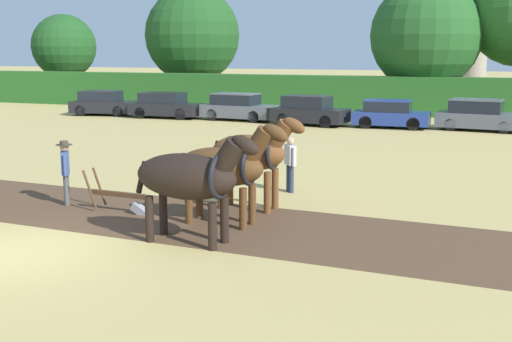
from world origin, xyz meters
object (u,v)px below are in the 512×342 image
object	(u,v)px
tree_far_left	(64,47)
draft_horse_lead_left	(191,177)
tree_left	(193,35)
parked_car_far_left	(103,103)
parked_car_left	(165,106)
parked_car_center_left	(238,107)
parked_car_center	(309,111)
parked_car_center_right	(390,114)
draft_horse_lead_right	(225,167)
plow	(123,200)
tree_center_left	(426,35)
farmer_beside_team	(290,161)
farmer_at_plow	(65,168)
parked_car_right	(479,116)
draft_horse_trail_left	(252,153)

from	to	relation	value
tree_far_left	draft_horse_lead_left	world-z (taller)	tree_far_left
draft_horse_lead_left	tree_left	bearing A→B (deg)	118.50
tree_far_left	parked_car_far_left	world-z (taller)	tree_far_left
parked_car_left	parked_car_center_left	distance (m)	4.56
tree_far_left	parked_car_center_left	world-z (taller)	tree_far_left
parked_car_center	parked_car_center_right	bearing A→B (deg)	11.45
draft_horse_lead_right	tree_far_left	bearing A→B (deg)	134.08
plow	parked_car_center_right	distance (m)	20.33
parked_car_center_left	parked_car_center	bearing A→B (deg)	-5.56
draft_horse_lead_right	parked_car_left	bearing A→B (deg)	124.30
tree_far_left	tree_center_left	distance (m)	29.33
tree_center_left	farmer_beside_team	xyz separation A→B (m)	(-0.82, -25.48, -3.97)
parked_car_center_left	parked_car_center	size ratio (longest dim) A/B	1.04
parked_car_far_left	plow	bearing A→B (deg)	-66.45
farmer_beside_team	farmer_at_plow	bearing A→B (deg)	177.05
plow	parked_car_far_left	distance (m)	24.95
parked_car_left	parked_car_right	size ratio (longest dim) A/B	1.00
plow	parked_car_center	world-z (taller)	parked_car_center
tree_far_left	farmer_beside_team	bearing A→B (deg)	-44.31
tree_center_left	parked_car_center	bearing A→B (deg)	-117.50
plow	tree_left	bearing A→B (deg)	115.60
draft_horse_lead_right	farmer_at_plow	world-z (taller)	draft_horse_lead_right
tree_far_left	farmer_beside_team	world-z (taller)	tree_far_left
farmer_at_plow	tree_far_left	bearing A→B (deg)	91.16
parked_car_far_left	parked_car_center_left	bearing A→B (deg)	-10.52
tree_left	parked_car_center_left	bearing A→B (deg)	-52.69
farmer_beside_team	draft_horse_lead_right	bearing A→B (deg)	-133.33
tree_left	draft_horse_lead_left	size ratio (longest dim) A/B	2.97
parked_car_left	draft_horse_lead_right	bearing A→B (deg)	-60.84
parked_car_center_left	parked_car_right	world-z (taller)	parked_car_right
tree_left	parked_car_far_left	size ratio (longest dim) A/B	2.06
farmer_at_plow	parked_car_center_right	size ratio (longest dim) A/B	0.43
tree_far_left	parked_car_center_right	bearing A→B (deg)	-21.68
farmer_at_plow	parked_car_right	size ratio (longest dim) A/B	0.39
tree_far_left	tree_left	size ratio (longest dim) A/B	0.80
tree_center_left	draft_horse_trail_left	world-z (taller)	tree_center_left
plow	parked_car_far_left	world-z (taller)	parked_car_far_left
tree_center_left	plow	world-z (taller)	tree_center_left
farmer_beside_team	parked_car_left	xyz separation A→B (m)	(-13.07, 16.64, -0.17)
farmer_at_plow	parked_car_right	xyz separation A→B (m)	(9.47, 20.31, -0.23)
draft_horse_lead_left	draft_horse_trail_left	distance (m)	3.16
draft_horse_lead_left	farmer_at_plow	bearing A→B (deg)	159.85
tree_left	parked_car_right	xyz separation A→B (m)	(20.90, -10.42, -4.30)
farmer_at_plow	tree_center_left	bearing A→B (deg)	42.97
tree_left	plow	world-z (taller)	tree_left
parked_car_far_left	parked_car_right	distance (m)	21.94
parked_car_center_right	parked_car_center_left	bearing A→B (deg)	175.12
draft_horse_trail_left	parked_car_center	bearing A→B (deg)	104.05
draft_horse_lead_right	plow	size ratio (longest dim) A/B	1.59
draft_horse_lead_left	parked_car_center	size ratio (longest dim) A/B	0.69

